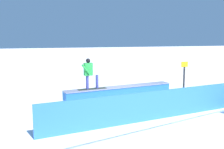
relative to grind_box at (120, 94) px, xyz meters
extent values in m
plane|color=white|center=(0.00, 0.00, -0.32)|extent=(120.00, 120.00, 0.00)
cube|color=blue|center=(0.00, 0.00, 0.01)|extent=(5.94, 1.59, 0.67)
cube|color=white|center=(0.00, 0.00, -0.15)|extent=(5.95, 1.60, 0.16)
cube|color=gray|center=(0.00, 0.00, 0.37)|extent=(5.95, 1.65, 0.04)
cube|color=#242A1C|center=(1.51, 0.26, 0.39)|extent=(1.48, 0.45, 0.01)
cylinder|color=#3D4291|center=(1.76, 0.29, 0.74)|extent=(0.15, 0.15, 0.67)
cylinder|color=#3D4291|center=(1.26, 0.23, 0.74)|extent=(0.15, 0.15, 0.67)
cube|color=green|center=(1.71, 0.28, 1.38)|extent=(0.42, 0.28, 0.61)
sphere|color=black|center=(1.71, 0.28, 1.80)|extent=(0.22, 0.22, 0.22)
cylinder|color=green|center=(1.87, 0.47, 1.41)|extent=(0.42, 0.13, 0.49)
cylinder|color=green|center=(1.63, 0.11, 1.41)|extent=(0.23, 0.11, 0.56)
cube|color=blue|center=(0.00, 3.59, 0.26)|extent=(8.67, 1.56, 1.17)
cylinder|color=#262628|center=(-3.79, -0.05, 0.47)|extent=(0.10, 0.10, 1.59)
cube|color=yellow|center=(-3.79, -0.05, 1.42)|extent=(0.40, 0.04, 0.30)
camera|label=1|loc=(4.23, 12.87, 3.00)|focal=42.72mm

